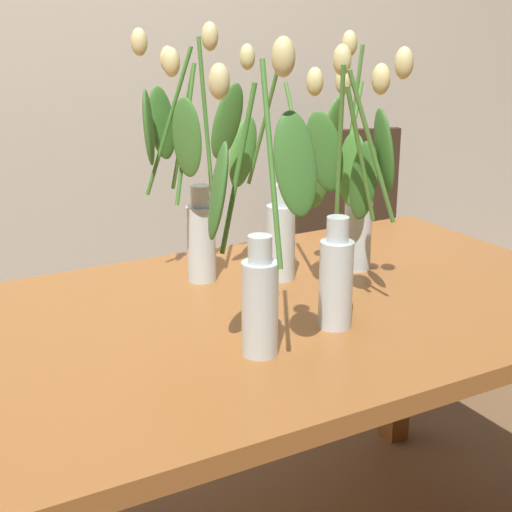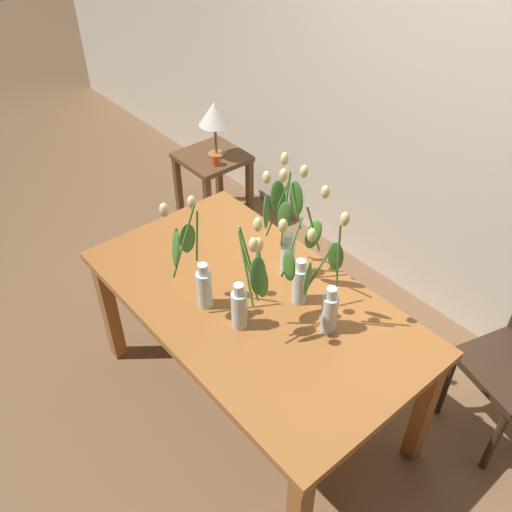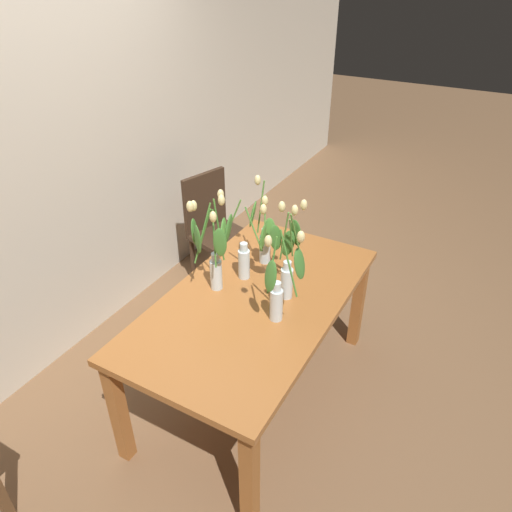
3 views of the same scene
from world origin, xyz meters
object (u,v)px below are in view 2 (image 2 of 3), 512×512
object	(u,v)px
dining_table	(252,312)
pillar_candle	(216,160)
tulip_vase_3	(197,272)
tulip_vase_4	(247,291)
side_table	(213,169)
tulip_vase_1	(285,229)
table_lamp	(214,115)
tulip_vase_0	(301,271)
tulip_vase_2	(327,296)

from	to	relation	value
dining_table	pillar_candle	bearing A→B (deg)	149.42
tulip_vase_3	tulip_vase_4	world-z (taller)	tulip_vase_3
tulip_vase_3	side_table	bearing A→B (deg)	142.15
tulip_vase_1	table_lamp	xyz separation A→B (m)	(-1.40, 0.64, -0.13)
tulip_vase_4	pillar_candle	xyz separation A→B (m)	(-1.47, 0.93, -0.36)
tulip_vase_4	pillar_candle	size ratio (longest dim) A/B	7.35
tulip_vase_0	tulip_vase_3	world-z (taller)	tulip_vase_3
table_lamp	pillar_candle	distance (m)	0.30
tulip_vase_1	pillar_candle	distance (m)	1.47
tulip_vase_1	tulip_vase_3	distance (m)	0.45
side_table	table_lamp	world-z (taller)	table_lamp
tulip_vase_3	pillar_candle	distance (m)	1.62
tulip_vase_2	table_lamp	size ratio (longest dim) A/B	1.43
dining_table	table_lamp	xyz separation A→B (m)	(-1.45, 0.87, 0.21)
tulip_vase_0	table_lamp	bearing A→B (deg)	155.59
dining_table	pillar_candle	distance (m)	1.56
tulip_vase_0	tulip_vase_3	bearing A→B (deg)	-126.08
side_table	pillar_candle	bearing A→B (deg)	-24.08
tulip_vase_0	pillar_candle	bearing A→B (deg)	156.64
tulip_vase_1	table_lamp	world-z (taller)	tulip_vase_1
dining_table	table_lamp	distance (m)	1.70
tulip_vase_2	tulip_vase_4	size ratio (longest dim) A/B	1.03
tulip_vase_0	tulip_vase_2	bearing A→B (deg)	-9.10
tulip_vase_0	pillar_candle	size ratio (longest dim) A/B	7.19
tulip_vase_4	tulip_vase_0	bearing A→B (deg)	86.76
pillar_candle	tulip_vase_3	bearing A→B (deg)	-39.11
tulip_vase_2	tulip_vase_4	xyz separation A→B (m)	(-0.20, -0.25, 0.03)
tulip_vase_4	side_table	world-z (taller)	tulip_vase_4
tulip_vase_1	tulip_vase_4	size ratio (longest dim) A/B	1.07
dining_table	tulip_vase_4	size ratio (longest dim) A/B	2.90
tulip_vase_3	side_table	distance (m)	1.80
tulip_vase_4	dining_table	bearing A→B (deg)	134.30
tulip_vase_4	side_table	size ratio (longest dim) A/B	1.00
tulip_vase_2	dining_table	bearing A→B (deg)	-159.95
tulip_vase_2	pillar_candle	size ratio (longest dim) A/B	7.59
tulip_vase_4	tulip_vase_3	bearing A→B (deg)	-163.31
dining_table	tulip_vase_3	bearing A→B (deg)	-119.19
tulip_vase_0	tulip_vase_2	world-z (taller)	tulip_vase_2
tulip_vase_0	table_lamp	size ratio (longest dim) A/B	1.35
dining_table	table_lamp	world-z (taller)	table_lamp
tulip_vase_3	dining_table	bearing A→B (deg)	60.81
tulip_vase_3	tulip_vase_1	bearing A→B (deg)	81.00
tulip_vase_1	tulip_vase_0	bearing A→B (deg)	-22.91
side_table	tulip_vase_3	bearing A→B (deg)	-37.85
tulip_vase_4	table_lamp	size ratio (longest dim) A/B	1.38
tulip_vase_1	side_table	size ratio (longest dim) A/B	1.07
tulip_vase_3	table_lamp	distance (m)	1.72
tulip_vase_1	pillar_candle	world-z (taller)	tulip_vase_1
dining_table	tulip_vase_2	world-z (taller)	tulip_vase_2
tulip_vase_2	pillar_candle	distance (m)	1.83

